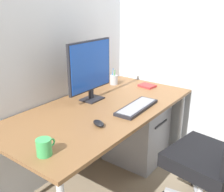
{
  "coord_description": "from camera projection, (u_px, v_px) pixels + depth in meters",
  "views": [
    {
      "loc": [
        -1.45,
        -1.17,
        1.49
      ],
      "look_at": [
        0.02,
        -0.08,
        0.83
      ],
      "focal_mm": 42.04,
      "sensor_mm": 36.0,
      "label": 1
    }
  ],
  "objects": [
    {
      "name": "ground_plane",
      "position": [
        103.0,
        185.0,
        2.26
      ],
      "size": [
        8.0,
        8.0,
        0.0
      ],
      "primitive_type": "plane",
      "color": "gray"
    },
    {
      "name": "wall_back",
      "position": [
        57.0,
        14.0,
        2.02
      ],
      "size": [
        3.47,
        0.04,
        2.8
      ],
      "primitive_type": "cube",
      "color": "silver",
      "rests_on": "ground_plane"
    },
    {
      "name": "wall_side_right",
      "position": [
        186.0,
        12.0,
        2.27
      ],
      "size": [
        0.04,
        2.64,
        2.8
      ],
      "primitive_type": "cube",
      "color": "silver",
      "rests_on": "ground_plane"
    },
    {
      "name": "desk",
      "position": [
        102.0,
        114.0,
        2.03
      ],
      "size": [
        1.63,
        0.8,
        0.73
      ],
      "color": "brown",
      "rests_on": "ground_plane"
    },
    {
      "name": "office_chair",
      "position": [
        219.0,
        150.0,
        1.76
      ],
      "size": [
        0.56,
        0.58,
        1.06
      ],
      "color": "black",
      "rests_on": "ground_plane"
    },
    {
      "name": "filing_cabinet",
      "position": [
        136.0,
        129.0,
        2.54
      ],
      "size": [
        0.45,
        0.52,
        0.65
      ],
      "color": "gray",
      "rests_on": "ground_plane"
    },
    {
      "name": "monitor",
      "position": [
        90.0,
        68.0,
        2.07
      ],
      "size": [
        0.47,
        0.14,
        0.48
      ],
      "color": "black",
      "rests_on": "desk"
    },
    {
      "name": "keyboard",
      "position": [
        137.0,
        107.0,
        1.97
      ],
      "size": [
        0.43,
        0.16,
        0.03
      ],
      "color": "black",
      "rests_on": "desk"
    },
    {
      "name": "mouse",
      "position": [
        99.0,
        123.0,
        1.7
      ],
      "size": [
        0.09,
        0.12,
        0.03
      ],
      "primitive_type": "ellipsoid",
      "rotation": [
        0.0,
        0.0,
        -0.35
      ],
      "color": "black",
      "rests_on": "desk"
    },
    {
      "name": "pen_holder",
      "position": [
        114.0,
        80.0,
        2.54
      ],
      "size": [
        0.08,
        0.08,
        0.16
      ],
      "color": "#B2B5BA",
      "rests_on": "desk"
    },
    {
      "name": "notebook",
      "position": [
        147.0,
        86.0,
        2.48
      ],
      "size": [
        0.13,
        0.16,
        0.02
      ],
      "primitive_type": "cube",
      "rotation": [
        0.0,
        0.0,
        -0.13
      ],
      "color": "#B23333",
      "rests_on": "desk"
    },
    {
      "name": "coffee_mug",
      "position": [
        44.0,
        147.0,
        1.37
      ],
      "size": [
        0.12,
        0.08,
        0.09
      ],
      "color": "#3FAD59",
      "rests_on": "desk"
    }
  ]
}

